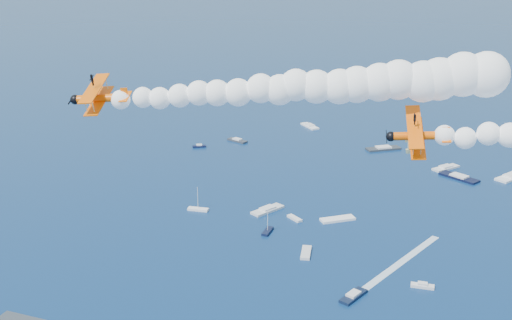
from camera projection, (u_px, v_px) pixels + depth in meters
The scene contains 4 objects.
biplane_lead at pixel (419, 136), 83.90m from camera, with size 8.00×8.98×5.41m, color #FE5C05, non-canonical shape.
biplane_trail at pixel (101, 98), 88.12m from camera, with size 8.16×9.15×5.51m, color #FF6005, non-canonical shape.
smoke_trail_trail at pixel (298, 87), 85.43m from camera, with size 47.82×26.56×9.81m, color white, non-canonical shape.
spectator_boats at pixel (419, 226), 186.95m from camera, with size 210.17×177.50×0.70m.
Camera 1 is at (47.67, -49.03, 78.22)m, focal length 46.19 mm.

